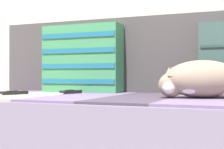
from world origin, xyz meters
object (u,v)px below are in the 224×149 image
(couch, at_px, (116,135))
(game_remote_near, at_px, (13,93))
(throw_pillow_striped, at_px, (82,59))
(game_remote_far, at_px, (70,92))
(sleeping_cat, at_px, (199,80))

(couch, height_order, game_remote_near, game_remote_near)
(throw_pillow_striped, height_order, game_remote_near, throw_pillow_striped)
(couch, distance_m, game_remote_far, 0.35)
(throw_pillow_striped, bearing_deg, game_remote_near, -117.27)
(game_remote_near, relative_size, game_remote_far, 1.05)
(couch, distance_m, game_remote_near, 0.55)
(couch, distance_m, throw_pillow_striped, 0.55)
(couch, bearing_deg, throw_pillow_striped, 141.53)
(game_remote_near, xyz_separation_m, game_remote_far, (0.22, 0.19, -0.00))
(game_remote_near, distance_m, game_remote_far, 0.29)
(throw_pillow_striped, bearing_deg, sleeping_cat, -22.16)
(couch, distance_m, sleeping_cat, 0.48)
(couch, bearing_deg, game_remote_far, 168.54)
(sleeping_cat, bearing_deg, game_remote_near, -174.20)
(sleeping_cat, bearing_deg, throw_pillow_striped, 157.84)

